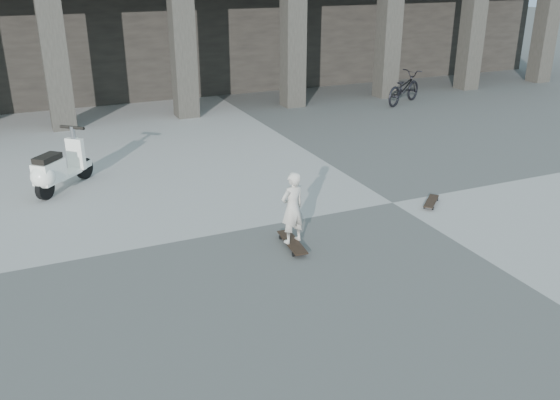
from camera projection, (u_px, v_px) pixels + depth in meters
name	position (u px, v px, depth m)	size (l,w,h in m)	color
ground	(392.00, 203.00, 11.60)	(90.00, 90.00, 0.00)	#494947
colonnade	(191.00, 1.00, 22.17)	(28.00, 8.82, 6.00)	black
longboard	(292.00, 243.00, 9.78)	(0.31, 0.97, 0.10)	black
skateboard_spare	(431.00, 202.00, 11.48)	(0.65, 0.62, 0.09)	black
child	(292.00, 208.00, 9.55)	(0.44, 0.29, 1.21)	beige
scooter	(54.00, 171.00, 11.90)	(1.30, 1.41, 1.23)	black
bicycle	(404.00, 88.00, 19.58)	(0.70, 2.00, 1.05)	black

